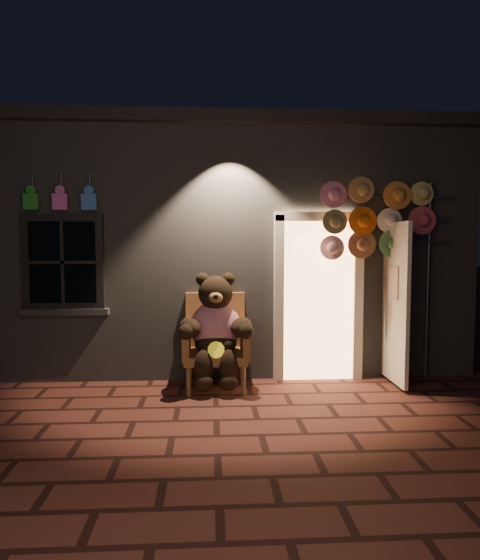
{
  "coord_description": "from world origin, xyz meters",
  "views": [
    {
      "loc": [
        -0.06,
        -4.94,
        1.81
      ],
      "look_at": [
        0.3,
        1.0,
        1.35
      ],
      "focal_mm": 32.0,
      "sensor_mm": 36.0,
      "label": 1
    }
  ],
  "objects": [
    {
      "name": "ground",
      "position": [
        0.0,
        0.0,
        0.0
      ],
      "size": [
        60.0,
        60.0,
        0.0
      ],
      "primitive_type": "plane",
      "color": "#53281F",
      "rests_on": "ground"
    },
    {
      "name": "wicker_armchair",
      "position": [
        0.01,
        1.22,
        0.58
      ],
      "size": [
        0.8,
        0.72,
        1.15
      ],
      "rotation": [
        0.0,
        0.0,
        0.0
      ],
      "color": "olive",
      "rests_on": "ground"
    },
    {
      "name": "teddy_bear",
      "position": [
        0.01,
        1.07,
        0.74
      ],
      "size": [
        0.99,
        0.76,
        1.36
      ],
      "rotation": [
        0.0,
        0.0,
        0.0
      ],
      "color": "#B9133F",
      "rests_on": "ground"
    },
    {
      "name": "shop_building",
      "position": [
        0.0,
        3.99,
        1.74
      ],
      "size": [
        7.3,
        5.95,
        3.51
      ],
      "color": "slate",
      "rests_on": "ground"
    },
    {
      "name": "hat_rack",
      "position": [
        2.06,
        1.28,
        2.09
      ],
      "size": [
        1.73,
        0.22,
        2.58
      ],
      "color": "#59595E",
      "rests_on": "ground"
    }
  ]
}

